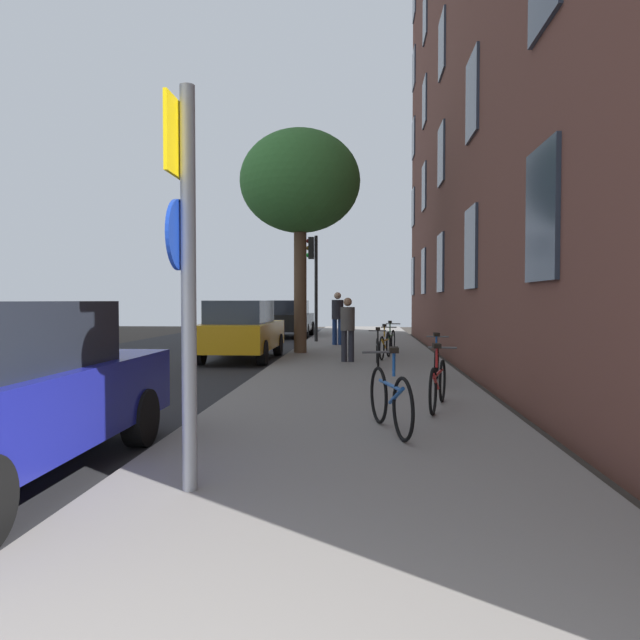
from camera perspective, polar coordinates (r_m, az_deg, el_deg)
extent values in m
plane|color=#332D28|center=(16.22, -8.62, -3.92)|extent=(41.80, 41.80, 0.00)
cube|color=#232326|center=(16.81, -15.64, -3.75)|extent=(7.00, 38.00, 0.01)
cube|color=gray|center=(15.81, 3.87, -3.84)|extent=(4.20, 38.00, 0.12)
cube|color=#2D3847|center=(8.11, 20.37, 9.49)|extent=(0.06, 1.28, 1.70)
cube|color=#2D3847|center=(12.97, 14.18, 6.66)|extent=(0.06, 1.28, 1.70)
cube|color=#2D3847|center=(17.90, 11.41, 5.35)|extent=(0.06, 1.28, 1.70)
cube|color=#2D3847|center=(22.86, 9.84, 4.60)|extent=(0.06, 1.28, 1.70)
cube|color=#2D3847|center=(27.84, 8.84, 4.12)|extent=(0.06, 1.28, 1.70)
cube|color=#2D3847|center=(13.60, 14.30, 19.97)|extent=(0.06, 1.28, 1.70)
cube|color=#2D3847|center=(18.36, 11.48, 15.18)|extent=(0.06, 1.28, 1.70)
cube|color=#2D3847|center=(23.23, 9.89, 12.37)|extent=(0.06, 1.28, 1.70)
cube|color=#2D3847|center=(28.14, 8.87, 10.52)|extent=(0.06, 1.28, 1.70)
cube|color=#2D3847|center=(19.33, 11.54, 24.28)|extent=(0.06, 1.28, 1.70)
cube|color=#2D3847|center=(24.00, 9.93, 19.76)|extent=(0.06, 1.28, 1.70)
cube|color=#2D3847|center=(28.78, 8.90, 16.72)|extent=(0.06, 1.28, 1.70)
cube|color=#2D3847|center=(25.14, 9.98, 26.59)|extent=(0.06, 1.28, 1.70)
cube|color=#2D3847|center=(29.74, 8.94, 22.58)|extent=(0.06, 1.28, 1.70)
cylinder|color=gray|center=(4.86, -12.41, 2.84)|extent=(0.12, 0.12, 3.20)
cube|color=yellow|center=(5.04, -13.42, 16.40)|extent=(0.03, 0.60, 0.60)
cylinder|color=#14339E|center=(4.91, -13.35, 7.89)|extent=(0.03, 0.56, 0.56)
cylinder|color=black|center=(22.00, -0.37, 3.00)|extent=(0.12, 0.12, 3.88)
cube|color=black|center=(22.10, -0.84, 6.87)|extent=(0.20, 0.24, 0.80)
sphere|color=#4B0707|center=(22.13, -1.13, 7.54)|extent=(0.16, 0.16, 0.16)
sphere|color=#523707|center=(22.11, -1.13, 6.87)|extent=(0.16, 0.16, 0.16)
sphere|color=green|center=(22.09, -1.13, 6.20)|extent=(0.16, 0.16, 0.16)
cylinder|color=brown|center=(17.33, -1.90, 3.33)|extent=(0.37, 0.37, 3.90)
ellipsoid|color=#387533|center=(17.66, -1.91, 13.07)|extent=(3.46, 3.46, 2.94)
torus|color=black|center=(7.46, 5.62, -7.12)|extent=(0.21, 0.69, 0.70)
torus|color=black|center=(6.55, 7.91, -8.40)|extent=(0.21, 0.69, 0.70)
cylinder|color=#194C99|center=(6.97, 6.70, -6.16)|extent=(0.24, 0.81, 0.04)
cylinder|color=#194C99|center=(6.76, 7.28, -7.17)|extent=(0.16, 0.49, 0.27)
cylinder|color=#194C99|center=(6.81, 7.06, -4.18)|extent=(0.04, 0.04, 0.28)
cube|color=black|center=(6.79, 7.06, -2.84)|extent=(0.10, 0.24, 0.06)
cylinder|color=#4C4C4C|center=(7.40, 5.63, -3.07)|extent=(0.41, 0.13, 0.03)
torus|color=black|center=(9.13, 11.58, -5.70)|extent=(0.19, 0.63, 0.63)
torus|color=black|center=(8.06, 10.72, -6.71)|extent=(0.19, 0.63, 0.63)
cylinder|color=#B21E1E|center=(8.57, 11.19, -5.02)|extent=(0.26, 0.91, 0.04)
cylinder|color=#B21E1E|center=(8.32, 10.96, -5.78)|extent=(0.17, 0.55, 0.30)
cylinder|color=#B21E1E|center=(8.39, 11.06, -3.51)|extent=(0.04, 0.04, 0.28)
cube|color=black|center=(8.37, 11.07, -2.42)|extent=(0.10, 0.24, 0.06)
cylinder|color=#4C4C4C|center=(9.08, 11.60, -2.59)|extent=(0.42, 0.13, 0.03)
torus|color=black|center=(11.79, 11.12, -3.98)|extent=(0.13, 0.63, 0.64)
torus|color=black|center=(10.79, 10.96, -4.53)|extent=(0.13, 0.63, 0.64)
cylinder|color=#194C99|center=(11.27, 11.05, -3.36)|extent=(0.17, 0.86, 0.04)
cylinder|color=#194C99|center=(11.03, 11.01, -3.89)|extent=(0.12, 0.52, 0.28)
cylinder|color=#194C99|center=(11.10, 11.03, -2.18)|extent=(0.04, 0.04, 0.28)
cube|color=black|center=(11.09, 11.04, -1.35)|extent=(0.10, 0.24, 0.06)
cylinder|color=#4C4C4C|center=(11.75, 11.14, -1.56)|extent=(0.42, 0.09, 0.03)
torus|color=black|center=(14.38, 5.47, -2.95)|extent=(0.04, 0.61, 0.61)
torus|color=black|center=(13.37, 5.56, -3.32)|extent=(0.04, 0.61, 0.61)
cylinder|color=black|center=(13.86, 5.52, -2.44)|extent=(0.04, 0.87, 0.04)
cylinder|color=black|center=(13.61, 5.54, -2.84)|extent=(0.04, 0.52, 0.28)
cylinder|color=black|center=(13.69, 5.53, -1.49)|extent=(0.04, 0.04, 0.28)
cube|color=black|center=(13.68, 5.54, -0.82)|extent=(0.10, 0.24, 0.06)
cylinder|color=#4C4C4C|center=(14.35, 5.48, -1.02)|extent=(0.42, 0.03, 0.03)
torus|color=black|center=(16.15, 6.56, -2.42)|extent=(0.17, 0.61, 0.61)
torus|color=black|center=(15.18, 5.91, -2.69)|extent=(0.17, 0.61, 0.61)
cylinder|color=#C68C19|center=(15.65, 6.25, -1.93)|extent=(0.22, 0.83, 0.04)
cylinder|color=#C68C19|center=(15.42, 6.08, -2.28)|extent=(0.15, 0.50, 0.28)
cylinder|color=#C68C19|center=(15.49, 6.15, -1.09)|extent=(0.04, 0.04, 0.28)
cube|color=black|center=(15.49, 6.16, -0.50)|extent=(0.10, 0.24, 0.06)
cylinder|color=#4C4C4C|center=(16.12, 6.57, -0.69)|extent=(0.42, 0.12, 0.03)
torus|color=black|center=(17.89, 6.98, -1.96)|extent=(0.16, 0.63, 0.64)
torus|color=black|center=(16.94, 6.51, -2.17)|extent=(0.16, 0.63, 0.64)
cylinder|color=#267233|center=(17.41, 6.76, -1.49)|extent=(0.20, 0.81, 0.04)
cylinder|color=#267233|center=(17.17, 6.64, -1.80)|extent=(0.14, 0.49, 0.27)
cylinder|color=#267233|center=(17.25, 6.69, -0.70)|extent=(0.04, 0.04, 0.28)
cube|color=black|center=(17.25, 6.69, -0.17)|extent=(0.10, 0.24, 0.06)
cylinder|color=#4C4C4C|center=(17.87, 6.99, -0.36)|extent=(0.42, 0.11, 0.03)
cylinder|color=#26262D|center=(14.77, 2.31, -2.50)|extent=(0.14, 0.14, 0.77)
cylinder|color=#26262D|center=(14.77, 2.99, -2.50)|extent=(0.14, 0.14, 0.77)
cylinder|color=#4C4742|center=(14.73, 2.65, 0.12)|extent=(0.39, 0.39, 0.58)
sphere|color=#936B4C|center=(14.73, 2.66, 1.73)|extent=(0.21, 0.21, 0.21)
cylinder|color=navy|center=(20.35, 1.41, -1.15)|extent=(0.16, 0.16, 0.87)
cylinder|color=navy|center=(20.34, 1.96, -1.15)|extent=(0.16, 0.16, 0.87)
cylinder|color=#26262D|center=(20.32, 1.69, 1.01)|extent=(0.49, 0.49, 0.66)
sphere|color=tan|center=(20.32, 1.69, 2.33)|extent=(0.24, 0.24, 0.24)
cylinder|color=black|center=(7.76, -28.10, -8.04)|extent=(0.22, 0.64, 0.64)
cylinder|color=black|center=(7.03, -16.73, -8.90)|extent=(0.22, 0.64, 0.64)
cube|color=orange|center=(16.43, -7.45, -1.46)|extent=(1.77, 4.25, 0.70)
cube|color=#2D3847|center=(16.20, -7.61, 0.79)|extent=(1.48, 2.38, 0.60)
cylinder|color=black|center=(17.95, -9.05, -2.31)|extent=(0.22, 0.64, 0.64)
cylinder|color=black|center=(17.65, -4.02, -2.36)|extent=(0.22, 0.64, 0.64)
cylinder|color=black|center=(15.33, -11.39, -3.04)|extent=(0.22, 0.64, 0.64)
cylinder|color=black|center=(14.98, -5.52, -3.12)|extent=(0.22, 0.64, 0.64)
cube|color=black|center=(26.52, -2.94, -0.18)|extent=(1.96, 4.29, 0.70)
cube|color=#1E232D|center=(26.29, -3.00, 1.22)|extent=(1.63, 2.41, 0.60)
cylinder|color=black|center=(28.01, -4.35, -0.79)|extent=(0.22, 0.64, 0.64)
cylinder|color=black|center=(27.80, -0.81, -0.80)|extent=(0.22, 0.64, 0.64)
cylinder|color=black|center=(25.31, -5.28, -1.07)|extent=(0.22, 0.64, 0.64)
cylinder|color=black|center=(25.09, -1.36, -1.09)|extent=(0.22, 0.64, 0.64)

